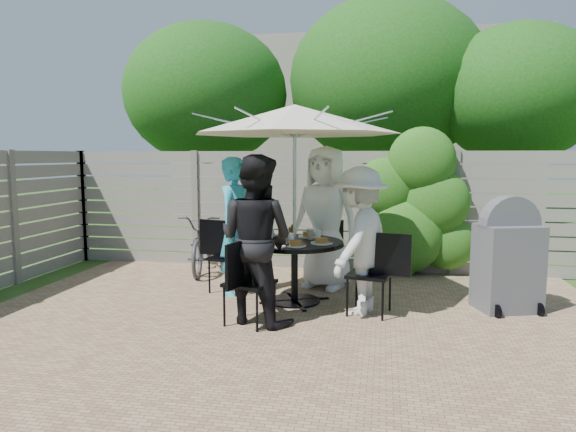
% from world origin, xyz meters
% --- Properties ---
extents(backyard_envelope, '(60.00, 60.00, 5.00)m').
position_xyz_m(backyard_envelope, '(0.09, 10.29, 2.61)').
color(backyard_envelope, '#2D5019').
rests_on(backyard_envelope, ground).
extents(patio_table, '(1.47, 1.47, 0.76)m').
position_xyz_m(patio_table, '(-0.06, 1.13, 0.53)').
color(patio_table, black).
rests_on(patio_table, ground).
extents(umbrella, '(3.10, 3.10, 2.35)m').
position_xyz_m(umbrella, '(-0.06, 1.13, 2.18)').
color(umbrella, silver).
rests_on(umbrella, ground).
extents(chair_back, '(0.54, 0.66, 0.87)m').
position_xyz_m(chair_back, '(0.26, 2.04, 0.26)').
color(chair_back, black).
rests_on(chair_back, ground).
extents(person_back, '(1.07, 0.88, 1.90)m').
position_xyz_m(person_back, '(0.22, 1.91, 0.95)').
color(person_back, white).
rests_on(person_back, ground).
extents(chair_left, '(0.72, 0.55, 0.94)m').
position_xyz_m(chair_left, '(-0.97, 1.45, 0.28)').
color(chair_left, black).
rests_on(chair_left, ground).
extents(person_left, '(0.61, 0.74, 1.75)m').
position_xyz_m(person_left, '(-0.84, 1.41, 0.88)').
color(person_left, '#2B9DBD').
rests_on(person_left, ground).
extents(chair_front, '(0.54, 0.70, 0.92)m').
position_xyz_m(chair_front, '(-0.38, 0.22, 0.28)').
color(chair_front, black).
rests_on(chair_front, ground).
extents(person_front, '(1.04, 0.93, 1.78)m').
position_xyz_m(person_front, '(-0.34, 0.35, 0.89)').
color(person_front, black).
rests_on(person_front, ground).
extents(chair_right, '(0.71, 0.53, 0.94)m').
position_xyz_m(chair_right, '(0.85, 0.81, 0.28)').
color(chair_right, black).
rests_on(chair_right, ground).
extents(person_right, '(0.93, 1.21, 1.65)m').
position_xyz_m(person_right, '(0.72, 0.85, 0.83)').
color(person_right, silver).
rests_on(person_right, ground).
extents(plate_back, '(0.26, 0.26, 0.06)m').
position_xyz_m(plate_back, '(0.06, 1.47, 0.78)').
color(plate_back, white).
rests_on(plate_back, patio_table).
extents(plate_left, '(0.26, 0.26, 0.06)m').
position_xyz_m(plate_left, '(-0.40, 1.25, 0.78)').
color(plate_left, white).
rests_on(plate_left, patio_table).
extents(plate_front, '(0.26, 0.26, 0.06)m').
position_xyz_m(plate_front, '(-0.18, 0.79, 0.78)').
color(plate_front, white).
rests_on(plate_front, patio_table).
extents(plate_right, '(0.26, 0.26, 0.06)m').
position_xyz_m(plate_right, '(0.28, 1.01, 0.78)').
color(plate_right, white).
rests_on(plate_right, patio_table).
extents(plate_extra, '(0.24, 0.24, 0.06)m').
position_xyz_m(plate_extra, '(0.01, 0.79, 0.78)').
color(plate_extra, white).
rests_on(plate_extra, patio_table).
extents(glass_left, '(0.07, 0.07, 0.14)m').
position_xyz_m(glass_left, '(-0.34, 1.12, 0.83)').
color(glass_left, silver).
rests_on(glass_left, patio_table).
extents(glass_front, '(0.07, 0.07, 0.14)m').
position_xyz_m(glass_front, '(-0.05, 0.85, 0.83)').
color(glass_front, silver).
rests_on(glass_front, patio_table).
extents(glass_right, '(0.07, 0.07, 0.14)m').
position_xyz_m(glass_right, '(0.22, 1.14, 0.83)').
color(glass_right, silver).
rests_on(glass_right, patio_table).
extents(syrup_jug, '(0.09, 0.09, 0.16)m').
position_xyz_m(syrup_jug, '(-0.10, 1.20, 0.84)').
color(syrup_jug, '#59280C').
rests_on(syrup_jug, patio_table).
extents(coffee_cup, '(0.08, 0.08, 0.12)m').
position_xyz_m(coffee_cup, '(0.11, 1.30, 0.82)').
color(coffee_cup, '#C6B293').
rests_on(coffee_cup, patio_table).
extents(bicycle, '(0.88, 1.79, 0.90)m').
position_xyz_m(bicycle, '(-1.71, 2.60, 0.45)').
color(bicycle, '#333338').
rests_on(bicycle, ground).
extents(bbq_grill, '(0.77, 0.67, 1.32)m').
position_xyz_m(bbq_grill, '(2.37, 1.26, 0.60)').
color(bbq_grill, '#515155').
rests_on(bbq_grill, ground).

